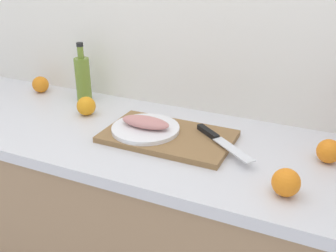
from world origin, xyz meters
TOP-DOWN VIEW (x-y plane):
  - back_wall at (0.00, 0.33)m, footprint 3.20×0.05m
  - kitchen_counter at (0.00, 0.00)m, footprint 2.00×0.60m
  - cutting_board at (0.13, 0.01)m, footprint 0.45×0.27m
  - white_plate at (0.04, -0.00)m, footprint 0.24×0.24m
  - fish_fillet at (0.04, -0.00)m, footprint 0.18×0.08m
  - chef_knife at (0.30, 0.03)m, footprint 0.25×0.20m
  - olive_oil_bottle at (-0.36, 0.20)m, footprint 0.06×0.06m
  - orange_0 at (0.65, 0.07)m, footprint 0.08×0.08m
  - orange_1 at (-0.26, 0.07)m, footprint 0.08×0.08m
  - orange_2 at (0.55, -0.16)m, footprint 0.08×0.08m
  - orange_3 at (-0.61, 0.20)m, footprint 0.07×0.07m

SIDE VIEW (x-z plane):
  - kitchen_counter at x=0.00m, z-range 0.00..0.90m
  - cutting_board at x=0.13m, z-range 0.90..0.92m
  - white_plate at x=0.04m, z-range 0.92..0.93m
  - chef_knife at x=0.30m, z-range 0.92..0.94m
  - orange_3 at x=-0.61m, z-range 0.90..0.97m
  - orange_1 at x=-0.26m, z-range 0.90..0.98m
  - orange_0 at x=0.65m, z-range 0.90..0.98m
  - orange_2 at x=0.55m, z-range 0.90..0.98m
  - fish_fillet at x=0.04m, z-range 0.94..0.97m
  - olive_oil_bottle at x=-0.36m, z-range 0.87..1.13m
  - back_wall at x=0.00m, z-range 0.00..2.50m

